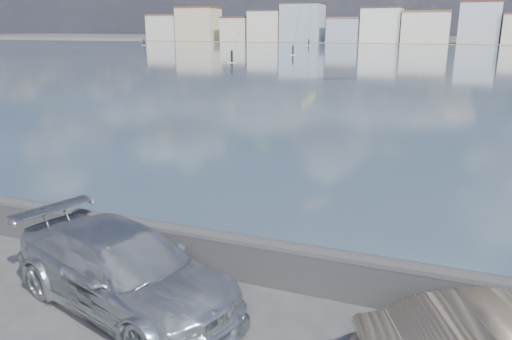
{
  "coord_description": "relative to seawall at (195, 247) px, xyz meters",
  "views": [
    {
      "loc": [
        5.2,
        -6.65,
        5.48
      ],
      "look_at": [
        1.0,
        4.0,
        2.2
      ],
      "focal_mm": 35.0,
      "sensor_mm": 36.0,
      "label": 1
    }
  ],
  "objects": [
    {
      "name": "ground",
      "position": [
        0.0,
        -2.7,
        -0.58
      ],
      "size": [
        700.0,
        700.0,
        0.0
      ],
      "primitive_type": "plane",
      "color": "#333335",
      "rests_on": "ground"
    },
    {
      "name": "bay_water",
      "position": [
        0.0,
        88.8,
        -0.58
      ],
      "size": [
        500.0,
        177.0,
        0.0
      ],
      "primitive_type": "cube",
      "color": "#2B414F",
      "rests_on": "ground"
    },
    {
      "name": "far_shore_strip",
      "position": [
        0.0,
        197.3,
        -0.57
      ],
      "size": [
        500.0,
        60.0,
        0.0
      ],
      "primitive_type": "cube",
      "color": "#4C473D",
      "rests_on": "ground"
    },
    {
      "name": "seawall",
      "position": [
        0.0,
        0.0,
        0.0
      ],
      "size": [
        400.0,
        0.36,
        1.08
      ],
      "color": "#28282B",
      "rests_on": "ground"
    },
    {
      "name": "far_buildings",
      "position": [
        1.31,
        183.3,
        5.44
      ],
      "size": [
        240.79,
        13.26,
        14.6
      ],
      "color": "beige",
      "rests_on": "ground"
    },
    {
      "name": "car_silver",
      "position": [
        -0.59,
        -1.89,
        0.22
      ],
      "size": [
        5.98,
        3.84,
        1.61
      ],
      "primitive_type": "imported",
      "rotation": [
        0.0,
        0.0,
        1.26
      ],
      "color": "silver",
      "rests_on": "ground"
    }
  ]
}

